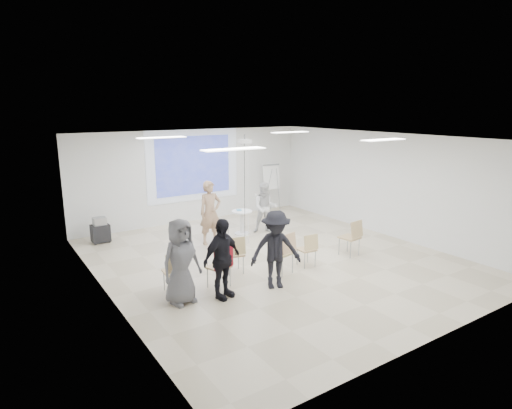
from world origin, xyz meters
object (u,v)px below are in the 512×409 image
player_left (210,209)px  flipchart_easel (271,177)px  audience_mid (276,245)px  laptop (233,252)px  player_right (265,205)px  chair_left_mid (221,264)px  chair_right_far (352,235)px  chair_left_inner (235,252)px  chair_far_left (175,269)px  av_cart (100,231)px  chair_center (284,250)px  chair_right_inner (308,247)px  audience_left (222,253)px  pedestal_table (242,221)px  audience_outer (181,256)px

player_left → flipchart_easel: 4.01m
audience_mid → laptop: bearing=125.2°
player_right → chair_left_mid: 4.19m
chair_right_far → chair_left_inner: bearing=160.8°
player_left → chair_left_mid: bearing=-112.1°
chair_far_left → chair_right_far: bearing=1.4°
chair_left_inner → av_cart: chair_left_inner is taller
chair_center → chair_right_inner: 0.76m
chair_right_far → flipchart_easel: size_ratio=0.54×
player_right → chair_right_far: player_right is taller
chair_right_inner → audience_left: 2.57m
laptop → chair_right_far: bearing=178.9°
player_right → flipchart_easel: 2.54m
chair_right_far → audience_mid: 2.82m
chair_center → av_cart: (-2.88, 4.68, -0.25)m
player_right → chair_left_inner: player_right is taller
laptop → chair_left_mid: bearing=55.6°
flipchart_easel → pedestal_table: bearing=-137.5°
audience_mid → audience_left: bearing=-167.7°
flipchart_easel → av_cart: size_ratio=2.43×
chair_far_left → audience_outer: 0.62m
player_left → chair_left_inner: bearing=-102.7°
player_left → chair_center: (0.36, -2.89, -0.42)m
flipchart_easel → player_left: bearing=-144.8°
audience_left → av_cart: audience_left is taller
player_left → chair_far_left: player_left is taller
chair_left_mid → audience_left: 0.61m
laptop → audience_outer: bearing=38.0°
audience_mid → audience_outer: size_ratio=1.00×
chair_far_left → flipchart_easel: bearing=44.9°
chair_left_inner → audience_outer: (-1.60, -0.70, 0.42)m
audience_mid → audience_outer: bearing=-171.4°
player_right → audience_outer: (-4.04, -3.01, 0.09)m
chair_center → av_cart: 5.50m
chair_right_far → audience_mid: audience_mid is taller
laptop → flipchart_easel: bearing=-121.9°
chair_far_left → chair_left_mid: size_ratio=0.99×
pedestal_table → audience_left: (-2.57, -3.44, 0.51)m
chair_far_left → laptop: (1.56, 0.33, -0.05)m
chair_left_inner → pedestal_table: bearing=67.5°
player_left → audience_mid: size_ratio=1.06×
audience_left → flipchart_easel: (4.87, 5.18, 0.35)m
player_left → chair_right_inner: 3.09m
pedestal_table → player_right: bearing=-15.3°
laptop → audience_outer: 1.86m
player_left → chair_left_mid: player_left is taller
pedestal_table → chair_left_mid: bearing=-127.9°
player_left → player_right: size_ratio=1.18×
pedestal_table → player_left: bearing=-167.9°
chair_left_mid → audience_left: size_ratio=0.48×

